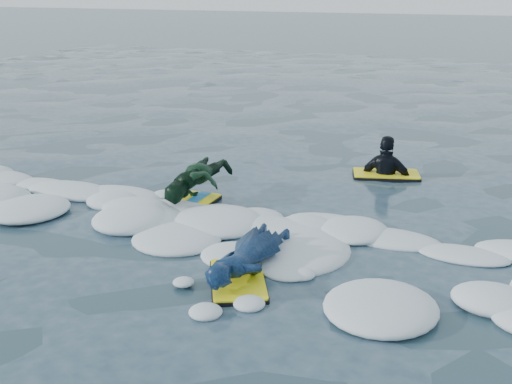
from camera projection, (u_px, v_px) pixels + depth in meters
The scene contains 5 objects.
ground at pixel (103, 251), 7.10m from camera, with size 120.00×120.00×0.00m, color #152534.
foam_band at pixel (152, 221), 8.01m from camera, with size 12.00×3.10×0.30m, color white, non-canonical shape.
prone_woman_unit at pixel (247, 258), 6.44m from camera, with size 0.92×1.54×0.37m.
prone_child_unit at pixel (198, 183), 8.59m from camera, with size 0.69×1.36×0.53m.
waiting_rider_unit at pixel (386, 183), 9.81m from camera, with size 1.11×0.81×1.50m.
Camera 1 is at (4.09, -5.39, 2.82)m, focal length 45.00 mm.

